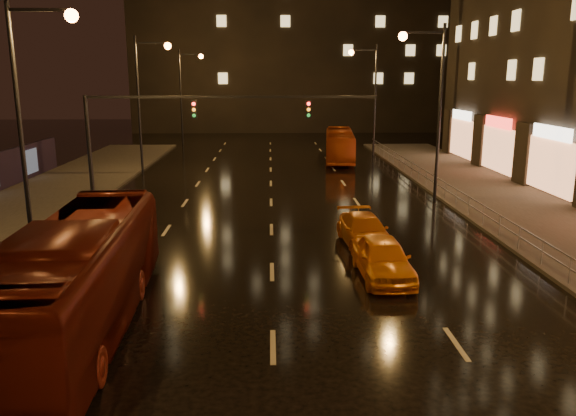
{
  "coord_description": "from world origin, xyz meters",
  "views": [
    {
      "loc": [
        -0.04,
        -9.89,
        7.08
      ],
      "look_at": [
        0.59,
        9.77,
        2.5
      ],
      "focal_mm": 35.0,
      "sensor_mm": 36.0,
      "label": 1
    }
  ],
  "objects_px": {
    "taxi_far": "(364,231)",
    "bus_curb": "(340,145)",
    "bus_red": "(78,278)",
    "taxi_near": "(383,258)"
  },
  "relations": [
    {
      "from": "taxi_near",
      "to": "taxi_far",
      "type": "xyz_separation_m",
      "value": [
        0.0,
        4.02,
        -0.09
      ]
    },
    {
      "from": "bus_curb",
      "to": "taxi_near",
      "type": "relative_size",
      "value": 2.27
    },
    {
      "from": "bus_curb",
      "to": "taxi_near",
      "type": "distance_m",
      "value": 29.35
    },
    {
      "from": "taxi_far",
      "to": "taxi_near",
      "type": "bearing_deg",
      "value": -94.45
    },
    {
      "from": "bus_red",
      "to": "taxi_far",
      "type": "xyz_separation_m",
      "value": [
        9.46,
        8.12,
        -0.97
      ]
    },
    {
      "from": "bus_red",
      "to": "taxi_near",
      "type": "relative_size",
      "value": 2.68
    },
    {
      "from": "taxi_far",
      "to": "bus_curb",
      "type": "bearing_deg",
      "value": 81.02
    },
    {
      "from": "bus_red",
      "to": "taxi_far",
      "type": "distance_m",
      "value": 12.51
    },
    {
      "from": "bus_curb",
      "to": "bus_red",
      "type": "bearing_deg",
      "value": -103.31
    },
    {
      "from": "taxi_near",
      "to": "taxi_far",
      "type": "distance_m",
      "value": 4.02
    }
  ]
}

